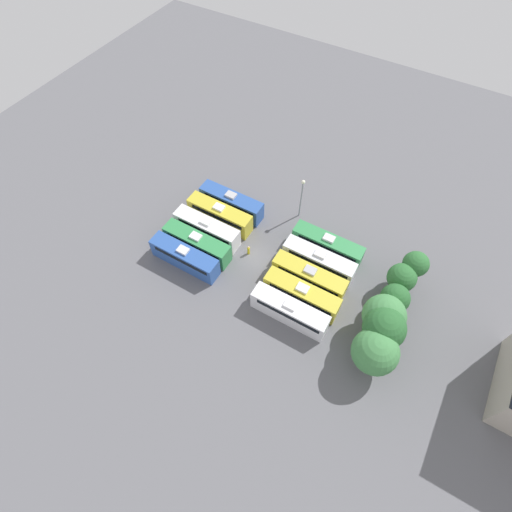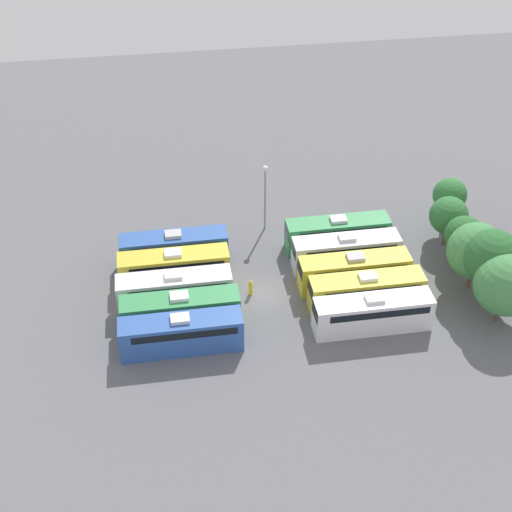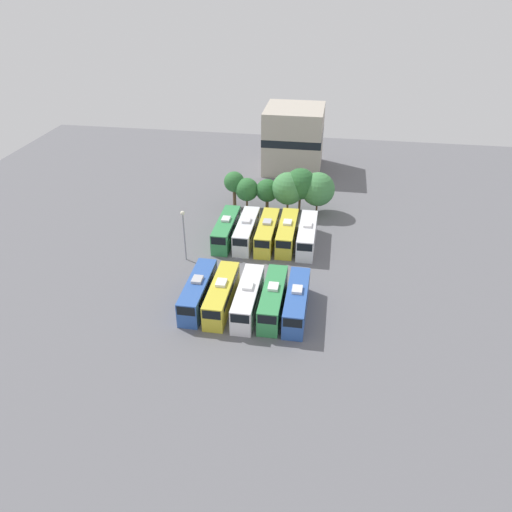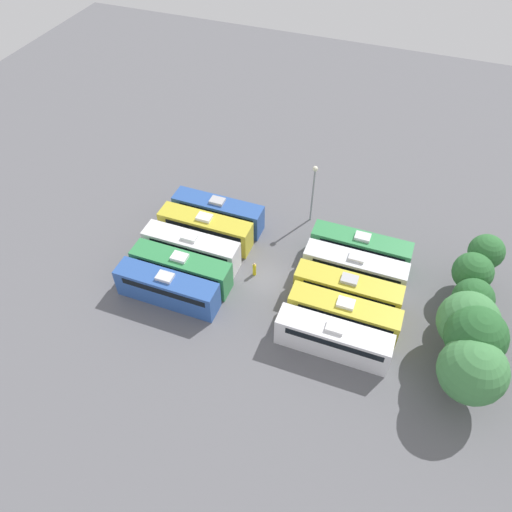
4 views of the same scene
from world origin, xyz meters
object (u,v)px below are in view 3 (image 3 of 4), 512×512
object	(u,v)px
bus_8	(287,232)
bus_4	(297,301)
bus_7	(267,232)
tree_0	(234,182)
bus_2	(248,297)
bus_9	(307,234)
tree_2	(267,191)
tree_5	(318,189)
bus_0	(198,291)
tree_1	(247,190)
depot_building	(294,138)
light_pole	(184,227)
tree_3	(288,188)
bus_1	(222,294)
bus_3	(273,298)
bus_6	(247,230)
tree_4	(300,184)
bus_5	(226,229)
worker_person	(255,273)

from	to	relation	value
bus_8	bus_4	bearing A→B (deg)	-80.12
bus_7	tree_0	size ratio (longest dim) A/B	1.69
bus_8	bus_2	bearing A→B (deg)	-99.50
bus_9	tree_2	world-z (taller)	tree_2
tree_2	bus_8	bearing A→B (deg)	-67.15
bus_4	tree_5	distance (m)	28.30
tree_5	tree_2	bearing A→B (deg)	-177.90
bus_4	bus_0	bearing A→B (deg)	179.17
tree_1	depot_building	distance (m)	21.46
light_pole	tree_0	distance (m)	18.88
depot_building	bus_0	bearing A→B (deg)	-98.28
bus_7	tree_0	xyz separation A→B (m)	(-7.32, 11.77, 2.60)
bus_0	tree_3	world-z (taller)	tree_3
bus_0	tree_0	distance (m)	28.43
bus_1	tree_5	world-z (taller)	tree_5
bus_3	bus_6	distance (m)	17.70
bus_3	bus_4	xyz separation A→B (m)	(2.86, -0.13, 0.00)
bus_2	bus_9	size ratio (longest dim) A/B	1.00
tree_2	depot_building	size ratio (longest dim) A/B	0.45
bus_0	light_pole	size ratio (longest dim) A/B	1.38
bus_7	tree_3	bearing A→B (deg)	79.89
bus_0	depot_building	distance (m)	48.65
light_pole	tree_0	bearing A→B (deg)	79.90
bus_0	bus_8	bearing A→B (deg)	61.46
bus_7	tree_4	world-z (taller)	tree_4
tree_0	tree_3	bearing A→B (deg)	-6.10
bus_5	tree_5	distance (m)	17.54
bus_0	light_pole	bearing A→B (deg)	114.48
bus_6	bus_7	distance (m)	3.12
bus_0	depot_building	xyz separation A→B (m)	(6.98, 47.95, 4.38)
bus_6	light_pole	bearing A→B (deg)	-137.81
bus_2	tree_4	world-z (taller)	tree_4
tree_5	worker_person	bearing A→B (deg)	-108.16
bus_4	depot_building	size ratio (longest dim) A/B	0.86
bus_5	tree_0	world-z (taller)	tree_0
bus_7	tree_4	bearing A→B (deg)	71.10
bus_6	bus_8	bearing A→B (deg)	3.15
bus_1	bus_7	xyz separation A→B (m)	(3.19, 16.73, 0.00)
worker_person	tree_4	distance (m)	21.98
bus_3	tree_4	xyz separation A→B (m)	(0.79, 27.87, 3.23)
tree_2	tree_4	distance (m)	5.67
bus_7	bus_9	size ratio (longest dim) A/B	1.00
bus_9	tree_5	size ratio (longest dim) A/B	1.50
bus_8	bus_9	xyz separation A→B (m)	(2.98, -0.25, 0.00)
worker_person	tree_3	xyz separation A→B (m)	(2.16, 20.65, 3.50)
tree_2	tree_4	world-z (taller)	tree_4
bus_5	worker_person	xyz separation A→B (m)	(5.97, -9.81, -1.00)
bus_5	bus_9	bearing A→B (deg)	0.78
bus_9	tree_4	world-z (taller)	tree_4
bus_3	bus_7	bearing A→B (deg)	100.53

